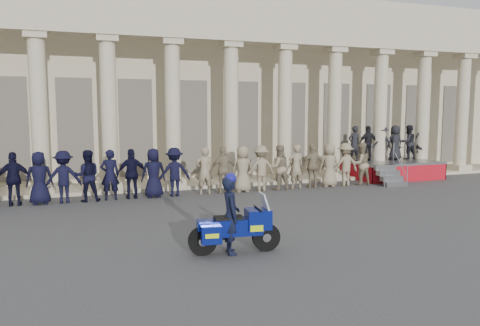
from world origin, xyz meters
name	(u,v)px	position (x,y,z in m)	size (l,w,h in m)	color
ground	(278,231)	(0.00, 0.00, 0.00)	(90.00, 90.00, 0.00)	#3B3B3E
building	(171,89)	(0.00, 14.74, 4.52)	(40.00, 12.50, 9.00)	#BAAC8C
officer_rank	(126,174)	(-3.47, 6.26, 0.95)	(21.76, 0.72, 1.91)	black
reviewing_stand	(390,149)	(9.55, 7.75, 1.44)	(4.64, 4.07, 2.60)	gray
motorcycle	(236,228)	(-1.77, -1.51, 0.61)	(2.20, 0.96, 1.41)	black
rider	(231,214)	(-1.89, -1.50, 0.95)	(0.51, 0.71, 1.91)	black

